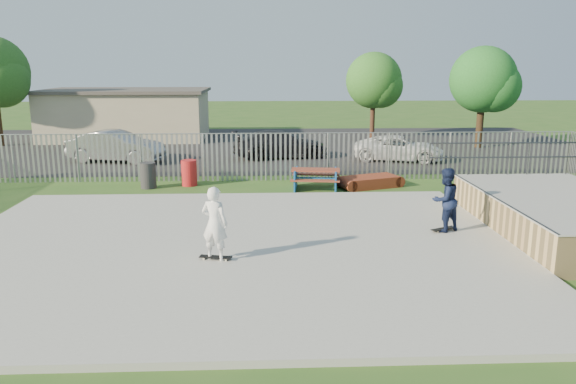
{
  "coord_description": "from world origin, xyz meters",
  "views": [
    {
      "loc": [
        0.93,
        -14.24,
        4.84
      ],
      "look_at": [
        1.63,
        2.0,
        1.1
      ],
      "focal_mm": 35.0,
      "sensor_mm": 36.0,
      "label": 1
    }
  ],
  "objects_px": {
    "funbox": "(370,182)",
    "car_dark": "(280,144)",
    "car_white": "(399,148)",
    "car_silver": "(116,146)",
    "skater_white": "(215,223)",
    "picnic_table": "(315,179)",
    "trash_bin_grey": "(148,175)",
    "tree_mid": "(374,80)",
    "skater_navy": "(445,200)",
    "trash_bin_red": "(189,173)",
    "tree_right": "(483,80)"
  },
  "relations": [
    {
      "from": "car_dark",
      "to": "skater_white",
      "type": "bearing_deg",
      "value": 162.2
    },
    {
      "from": "trash_bin_red",
      "to": "car_white",
      "type": "distance_m",
      "value": 11.28
    },
    {
      "from": "car_silver",
      "to": "car_dark",
      "type": "bearing_deg",
      "value": -70.73
    },
    {
      "from": "car_white",
      "to": "car_dark",
      "type": "bearing_deg",
      "value": 95.23
    },
    {
      "from": "trash_bin_grey",
      "to": "tree_mid",
      "type": "relative_size",
      "value": 0.18
    },
    {
      "from": "trash_bin_red",
      "to": "picnic_table",
      "type": "bearing_deg",
      "value": -9.7
    },
    {
      "from": "picnic_table",
      "to": "car_white",
      "type": "bearing_deg",
      "value": 59.5
    },
    {
      "from": "car_dark",
      "to": "skater_navy",
      "type": "distance_m",
      "value": 14.38
    },
    {
      "from": "trash_bin_grey",
      "to": "car_dark",
      "type": "bearing_deg",
      "value": 52.07
    },
    {
      "from": "funbox",
      "to": "tree_mid",
      "type": "height_order",
      "value": "tree_mid"
    },
    {
      "from": "picnic_table",
      "to": "funbox",
      "type": "xyz_separation_m",
      "value": [
        2.21,
        0.24,
        -0.19
      ]
    },
    {
      "from": "trash_bin_red",
      "to": "skater_white",
      "type": "height_order",
      "value": "skater_white"
    },
    {
      "from": "trash_bin_red",
      "to": "tree_right",
      "type": "height_order",
      "value": "tree_right"
    },
    {
      "from": "picnic_table",
      "to": "skater_navy",
      "type": "xyz_separation_m",
      "value": [
        3.1,
        -6.3,
        0.66
      ]
    },
    {
      "from": "picnic_table",
      "to": "skater_navy",
      "type": "distance_m",
      "value": 7.05
    },
    {
      "from": "car_white",
      "to": "tree_right",
      "type": "relative_size",
      "value": 0.77
    },
    {
      "from": "trash_bin_grey",
      "to": "trash_bin_red",
      "type": "bearing_deg",
      "value": 14.73
    },
    {
      "from": "car_silver",
      "to": "skater_white",
      "type": "relative_size",
      "value": 2.58
    },
    {
      "from": "funbox",
      "to": "skater_white",
      "type": "distance_m",
      "value": 10.26
    },
    {
      "from": "picnic_table",
      "to": "skater_white",
      "type": "xyz_separation_m",
      "value": [
        -3.21,
        -8.43,
        0.66
      ]
    },
    {
      "from": "trash_bin_grey",
      "to": "skater_navy",
      "type": "height_order",
      "value": "skater_navy"
    },
    {
      "from": "tree_mid",
      "to": "picnic_table",
      "type": "bearing_deg",
      "value": -108.68
    },
    {
      "from": "picnic_table",
      "to": "tree_right",
      "type": "distance_m",
      "value": 15.37
    },
    {
      "from": "picnic_table",
      "to": "car_white",
      "type": "relative_size",
      "value": 0.46
    },
    {
      "from": "trash_bin_grey",
      "to": "car_silver",
      "type": "distance_m",
      "value": 6.67
    },
    {
      "from": "car_dark",
      "to": "skater_navy",
      "type": "relative_size",
      "value": 2.67
    },
    {
      "from": "picnic_table",
      "to": "tree_mid",
      "type": "xyz_separation_m",
      "value": [
        5.11,
        15.11,
        3.34
      ]
    },
    {
      "from": "car_white",
      "to": "tree_mid",
      "type": "distance_m",
      "value": 9.31
    },
    {
      "from": "trash_bin_grey",
      "to": "tree_mid",
      "type": "distance_m",
      "value": 19.03
    },
    {
      "from": "car_dark",
      "to": "car_white",
      "type": "distance_m",
      "value": 6.08
    },
    {
      "from": "car_white",
      "to": "skater_white",
      "type": "distance_m",
      "value": 16.82
    },
    {
      "from": "car_silver",
      "to": "car_dark",
      "type": "distance_m",
      "value": 8.26
    },
    {
      "from": "funbox",
      "to": "car_dark",
      "type": "xyz_separation_m",
      "value": [
        -3.37,
        7.2,
        0.51
      ]
    },
    {
      "from": "car_white",
      "to": "skater_navy",
      "type": "distance_m",
      "value": 12.76
    },
    {
      "from": "tree_right",
      "to": "skater_navy",
      "type": "distance_m",
      "value": 18.71
    },
    {
      "from": "car_dark",
      "to": "tree_mid",
      "type": "xyz_separation_m",
      "value": [
        6.27,
        7.67,
        3.02
      ]
    },
    {
      "from": "car_white",
      "to": "tree_right",
      "type": "bearing_deg",
      "value": -37.47
    },
    {
      "from": "picnic_table",
      "to": "car_silver",
      "type": "distance_m",
      "value": 11.42
    },
    {
      "from": "picnic_table",
      "to": "tree_mid",
      "type": "bearing_deg",
      "value": 78.11
    },
    {
      "from": "car_white",
      "to": "tree_right",
      "type": "xyz_separation_m",
      "value": [
        5.72,
        4.29,
        3.27
      ]
    },
    {
      "from": "skater_navy",
      "to": "skater_white",
      "type": "distance_m",
      "value": 6.67
    },
    {
      "from": "skater_navy",
      "to": "car_dark",
      "type": "bearing_deg",
      "value": -99.9
    },
    {
      "from": "picnic_table",
      "to": "car_dark",
      "type": "distance_m",
      "value": 7.53
    },
    {
      "from": "trash_bin_grey",
      "to": "skater_navy",
      "type": "relative_size",
      "value": 0.56
    },
    {
      "from": "tree_right",
      "to": "skater_white",
      "type": "height_order",
      "value": "tree_right"
    },
    {
      "from": "trash_bin_red",
      "to": "tree_right",
      "type": "relative_size",
      "value": 0.18
    },
    {
      "from": "tree_right",
      "to": "skater_navy",
      "type": "relative_size",
      "value": 3.18
    },
    {
      "from": "trash_bin_red",
      "to": "skater_white",
      "type": "distance_m",
      "value": 9.48
    },
    {
      "from": "car_silver",
      "to": "trash_bin_red",
      "type": "bearing_deg",
      "value": -129.66
    },
    {
      "from": "trash_bin_grey",
      "to": "tree_mid",
      "type": "xyz_separation_m",
      "value": [
        11.71,
        14.65,
        3.23
      ]
    }
  ]
}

